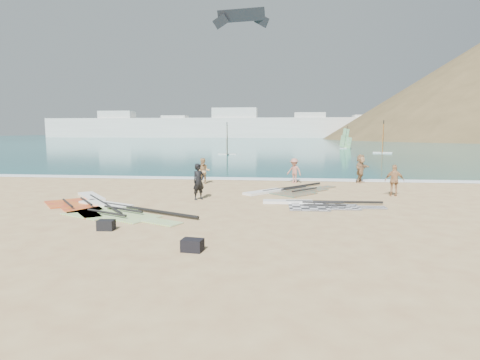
# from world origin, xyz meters

# --- Properties ---
(ground) EXTENTS (300.00, 300.00, 0.00)m
(ground) POSITION_xyz_m (0.00, 0.00, 0.00)
(ground) COLOR tan
(ground) RESTS_ON ground
(sea) EXTENTS (300.00, 240.00, 0.06)m
(sea) POSITION_xyz_m (0.00, 132.00, 0.00)
(sea) COLOR #0B464E
(sea) RESTS_ON ground
(surf_line) EXTENTS (300.00, 1.20, 0.04)m
(surf_line) POSITION_xyz_m (0.00, 12.30, 0.00)
(surf_line) COLOR white
(surf_line) RESTS_ON ground
(far_town) EXTENTS (160.00, 8.00, 12.00)m
(far_town) POSITION_xyz_m (-15.72, 150.00, 4.49)
(far_town) COLOR white
(far_town) RESTS_ON ground
(rig_grey) EXTENTS (5.17, 2.05, 0.20)m
(rig_grey) POSITION_xyz_m (1.78, 3.57, 0.05)
(rig_grey) COLOR black
(rig_grey) RESTS_ON ground
(rig_green) EXTENTS (5.87, 4.30, 0.20)m
(rig_green) POSITION_xyz_m (-6.02, 1.45, 0.05)
(rig_green) COLOR #83CE23
(rig_green) RESTS_ON ground
(rig_orange) EXTENTS (4.97, 4.79, 0.20)m
(rig_orange) POSITION_xyz_m (0.71, 7.25, 0.05)
(rig_orange) COLOR #E44714
(rig_orange) RESTS_ON ground
(rig_red) EXTENTS (4.66, 5.65, 0.20)m
(rig_red) POSITION_xyz_m (-8.13, 3.06, 0.05)
(rig_red) COLOR red
(rig_red) RESTS_ON ground
(gear_bag_near) EXTENTS (0.54, 0.41, 0.33)m
(gear_bag_near) POSITION_xyz_m (-5.10, -1.44, 0.16)
(gear_bag_near) COLOR black
(gear_bag_near) RESTS_ON ground
(gear_bag_far) EXTENTS (0.60, 0.45, 0.33)m
(gear_bag_far) POSITION_xyz_m (-1.81, -3.36, 0.17)
(gear_bag_far) COLOR black
(gear_bag_far) RESTS_ON ground
(person_wetsuit) EXTENTS (0.71, 0.72, 1.67)m
(person_wetsuit) POSITION_xyz_m (-3.35, 4.47, 0.84)
(person_wetsuit) COLOR black
(person_wetsuit) RESTS_ON ground
(beachgoer_left) EXTENTS (0.79, 0.63, 1.55)m
(beachgoer_left) POSITION_xyz_m (-4.21, 9.81, 0.77)
(beachgoer_left) COLOR tan
(beachgoer_left) RESTS_ON ground
(beachgoer_mid) EXTENTS (1.12, 1.01, 1.51)m
(beachgoer_mid) POSITION_xyz_m (1.15, 10.82, 0.75)
(beachgoer_mid) COLOR #B77464
(beachgoer_mid) RESTS_ON ground
(beachgoer_back) EXTENTS (0.93, 0.44, 1.54)m
(beachgoer_back) POSITION_xyz_m (5.88, 6.48, 0.77)
(beachgoer_back) COLOR tan
(beachgoer_back) RESTS_ON ground
(beachgoer_right) EXTENTS (1.29, 1.63, 1.73)m
(beachgoer_right) POSITION_xyz_m (5.18, 11.50, 0.87)
(beachgoer_right) COLOR #A47D55
(beachgoer_right) RESTS_ON ground
(windsurfer_left) EXTENTS (2.36, 2.83, 4.23)m
(windsurfer_left) POSITION_xyz_m (-6.81, 37.37, 1.25)
(windsurfer_left) COLOR white
(windsurfer_left) RESTS_ON ground
(windsurfer_centre) EXTENTS (2.59, 2.97, 4.55)m
(windsurfer_centre) POSITION_xyz_m (13.85, 43.33, 1.32)
(windsurfer_centre) COLOR white
(windsurfer_centre) RESTS_ON ground
(windsurfer_right) EXTENTS (2.00, 1.98, 3.88)m
(windsurfer_right) POSITION_xyz_m (10.81, 56.65, 1.17)
(windsurfer_right) COLOR white
(windsurfer_right) RESTS_ON ground
(kitesurf_kite) EXTENTS (7.36, 1.70, 2.41)m
(kitesurf_kite) POSITION_xyz_m (-5.30, 39.81, 17.60)
(kitesurf_kite) COLOR black
(kitesurf_kite) RESTS_ON ground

